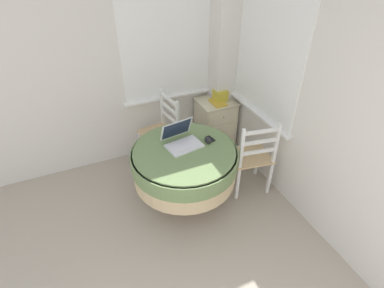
{
  "coord_description": "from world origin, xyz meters",
  "views": [
    {
      "loc": [
        0.27,
        0.06,
        2.52
      ],
      "look_at": [
        1.31,
        2.42,
        0.66
      ],
      "focal_mm": 28.0,
      "sensor_mm": 36.0,
      "label": 1
    }
  ],
  "objects": [
    {
      "name": "cell_phone",
      "position": [
        1.48,
        2.33,
        0.73
      ],
      "size": [
        0.08,
        0.12,
        0.01
      ],
      "color": "black",
      "rests_on": "round_dining_table"
    },
    {
      "name": "book_on_cabinet",
      "position": [
        1.96,
        3.06,
        0.7
      ],
      "size": [
        0.16,
        0.25,
        0.02
      ],
      "color": "gold",
      "rests_on": "corner_cabinet"
    },
    {
      "name": "corner_cabinet",
      "position": [
        1.97,
        3.13,
        0.35
      ],
      "size": [
        0.48,
        0.45,
        0.69
      ],
      "color": "beige",
      "rests_on": "ground_plane"
    },
    {
      "name": "dining_chair_near_right_window",
      "position": [
        1.93,
        2.17,
        0.46
      ],
      "size": [
        0.5,
        0.46,
        0.94
      ],
      "color": "tan",
      "rests_on": "ground_plane"
    },
    {
      "name": "round_dining_table",
      "position": [
        1.16,
        2.27,
        0.57
      ],
      "size": [
        1.09,
        1.09,
        0.73
      ],
      "color": "#4C3D2D",
      "rests_on": "ground_plane"
    },
    {
      "name": "computer_mouse",
      "position": [
        1.44,
        2.29,
        0.75
      ],
      "size": [
        0.07,
        0.1,
        0.05
      ],
      "color": "black",
      "rests_on": "round_dining_table"
    },
    {
      "name": "dining_chair_near_back_window",
      "position": [
        1.18,
        3.05,
        0.46
      ],
      "size": [
        0.45,
        0.49,
        0.94
      ],
      "color": "tan",
      "rests_on": "ground_plane"
    },
    {
      "name": "laptop",
      "position": [
        1.18,
        2.37,
        0.78
      ],
      "size": [
        0.39,
        0.37,
        0.24
      ],
      "color": "silver",
      "rests_on": "round_dining_table"
    },
    {
      "name": "storage_box",
      "position": [
        2.02,
        3.13,
        0.77
      ],
      "size": [
        0.16,
        0.16,
        0.15
      ],
      "color": "gold",
      "rests_on": "corner_cabinet"
    },
    {
      "name": "corner_room_shell",
      "position": [
        1.35,
        2.16,
        1.28
      ],
      "size": [
        4.5,
        5.24,
        2.55
      ],
      "color": "silver",
      "rests_on": "ground_plane"
    }
  ]
}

